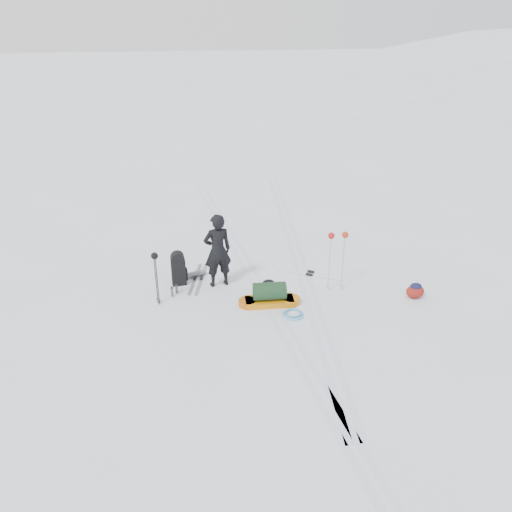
% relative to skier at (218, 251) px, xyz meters
% --- Properties ---
extents(ground, '(200.00, 200.00, 0.00)m').
position_rel_skier_xyz_m(ground, '(0.97, -0.58, -0.92)').
color(ground, white).
rests_on(ground, ground).
extents(snow_hill_backdrop, '(359.50, 192.00, 162.45)m').
position_rel_skier_xyz_m(snow_hill_backdrop, '(63.66, 83.44, -69.94)').
color(snow_hill_backdrop, silver).
rests_on(snow_hill_backdrop, ground).
extents(ski_tracks, '(3.38, 17.97, 0.01)m').
position_rel_skier_xyz_m(ski_tracks, '(1.58, 0.29, -0.92)').
color(ski_tracks, silver).
rests_on(ski_tracks, ground).
extents(skier, '(0.73, 0.54, 1.85)m').
position_rel_skier_xyz_m(skier, '(0.00, 0.00, 0.00)').
color(skier, black).
rests_on(skier, ground).
extents(pulk_sled, '(1.46, 0.57, 0.55)m').
position_rel_skier_xyz_m(pulk_sled, '(1.01, -1.16, -0.71)').
color(pulk_sled, orange).
rests_on(pulk_sled, ground).
extents(expedition_rucksack, '(0.88, 0.59, 0.87)m').
position_rel_skier_xyz_m(expedition_rucksack, '(-0.89, 0.27, -0.52)').
color(expedition_rucksack, black).
rests_on(expedition_rucksack, ground).
extents(ski_poles_black, '(0.16, 0.18, 1.30)m').
position_rel_skier_xyz_m(ski_poles_black, '(-1.47, -0.63, 0.14)').
color(ski_poles_black, black).
rests_on(ski_poles_black, ground).
extents(ski_poles_silver, '(0.48, 0.17, 1.51)m').
position_rel_skier_xyz_m(ski_poles_silver, '(2.70, -0.82, 0.34)').
color(ski_poles_silver, silver).
rests_on(ski_poles_silver, ground).
extents(touring_skis_grey, '(0.67, 1.66, 0.06)m').
position_rel_skier_xyz_m(touring_skis_grey, '(-0.47, 0.38, -0.91)').
color(touring_skis_grey, '#989AA0').
rests_on(touring_skis_grey, ground).
extents(touring_skis_white, '(1.63, 1.12, 0.06)m').
position_rel_skier_xyz_m(touring_skis_white, '(2.36, 0.06, -0.91)').
color(touring_skis_white, silver).
rests_on(touring_skis_white, ground).
extents(rope_coil, '(0.49, 0.49, 0.06)m').
position_rel_skier_xyz_m(rope_coil, '(1.43, -1.72, -0.89)').
color(rope_coil, '#5BB9DE').
rests_on(rope_coil, ground).
extents(small_daypack, '(0.54, 0.51, 0.37)m').
position_rel_skier_xyz_m(small_daypack, '(4.43, -1.54, -0.74)').
color(small_daypack, maroon).
rests_on(small_daypack, ground).
extents(thermos_pair, '(0.18, 0.22, 0.25)m').
position_rel_skier_xyz_m(thermos_pair, '(-1.10, -0.28, -0.81)').
color(thermos_pair, slate).
rests_on(thermos_pair, ground).
extents(stuff_sack, '(0.34, 0.26, 0.20)m').
position_rel_skier_xyz_m(stuff_sack, '(1.17, -0.38, -0.82)').
color(stuff_sack, black).
rests_on(stuff_sack, ground).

